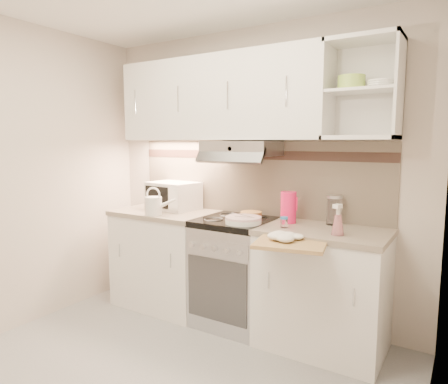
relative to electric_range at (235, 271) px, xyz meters
The scene contains 16 objects.
room_shell 1.39m from the electric_range, 89.81° to the right, with size 3.04×2.84×2.52m.
base_cabinet_left 0.75m from the electric_range, behind, with size 0.90×0.60×0.86m, color white.
worktop_left 0.86m from the electric_range, behind, with size 0.92×0.62×0.04m, color gray.
base_cabinet_right 0.75m from the electric_range, ahead, with size 0.90×0.60×0.86m, color white.
worktop_right 0.86m from the electric_range, ahead, with size 0.92×0.62×0.04m, color gray.
electric_range is the anchor object (origin of this frame).
microwave 0.96m from the electric_range, behind, with size 0.48×0.38×0.26m.
watering_can 0.90m from the electric_range, 162.66° to the right, with size 0.28×0.17×0.24m.
plate_stack 0.51m from the electric_range, 41.60° to the right, with size 0.28×0.28×0.06m.
bread_loaf 0.50m from the electric_range, 64.43° to the left, with size 0.18×0.18×0.05m, color #AC864C.
pink_pitcher 0.72m from the electric_range, 10.77° to the left, with size 0.13×0.12×0.25m.
glass_jar 0.97m from the electric_range, 14.77° to the left, with size 0.12×0.12×0.23m.
spice_jar 0.69m from the electric_range, 12.19° to the right, with size 0.06×0.06×0.08m.
spray_bottle 1.04m from the electric_range, ahead, with size 0.09×0.09×0.23m.
cutting_board 0.87m from the electric_range, 31.07° to the right, with size 0.45×0.41×0.02m, color tan.
dish_towel 0.86m from the electric_range, 33.23° to the right, with size 0.24×0.20×0.06m, color silver, non-canonical shape.
Camera 1 is at (1.63, -1.71, 1.54)m, focal length 32.00 mm.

